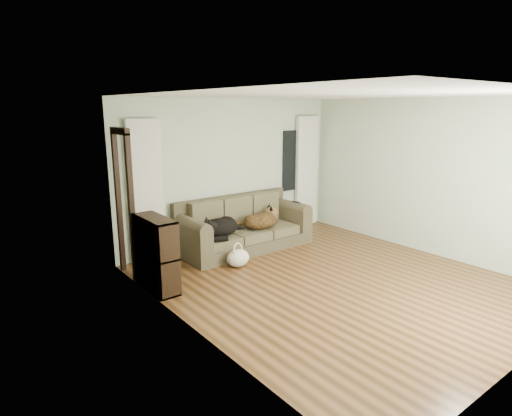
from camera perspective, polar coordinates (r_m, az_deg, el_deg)
floor at (r=6.33m, az=10.15°, el=-9.62°), size 5.00×5.00×0.00m
ceiling at (r=5.84m, az=11.22°, el=14.61°), size 5.00×5.00×0.00m
wall_back at (r=7.81m, az=-3.18°, el=4.85°), size 4.50×0.04×2.60m
wall_left at (r=4.55m, az=-8.58°, el=-1.34°), size 0.04×5.00×2.60m
wall_right at (r=7.76m, az=21.84°, el=3.86°), size 0.04×5.00×2.60m
curtain_left at (r=6.95m, az=-14.39°, el=2.16°), size 0.55×0.08×2.25m
curtain_right at (r=8.91m, az=6.74°, el=4.84°), size 0.55×0.08×2.25m
window_pane at (r=8.67m, az=4.89°, el=6.32°), size 0.50×0.03×1.20m
door_casing at (r=6.45m, az=-17.08°, el=0.24°), size 0.07×0.60×2.10m
sofa at (r=7.51m, az=-1.44°, el=-2.11°), size 2.37×1.02×0.97m
dog_black_lab at (r=7.10m, az=-5.09°, el=-2.80°), size 0.74×0.53×0.30m
dog_shepherd at (r=7.59m, az=0.72°, el=-1.62°), size 0.72×0.53×0.30m
tv_remote at (r=7.97m, az=5.39°, el=0.82°), size 0.07×0.19×0.02m
tote_bag at (r=6.74m, az=-2.41°, el=-6.51°), size 0.39×0.31×0.27m
bookshelf at (r=5.97m, az=-13.16°, el=-6.02°), size 0.31×0.81×1.01m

